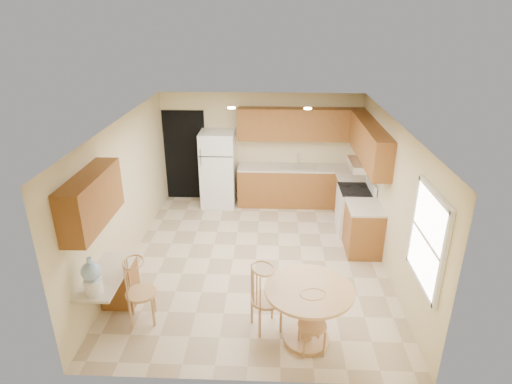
{
  "coord_description": "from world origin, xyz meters",
  "views": [
    {
      "loc": [
        0.27,
        -6.61,
        4.12
      ],
      "look_at": [
        -0.01,
        0.3,
        1.19
      ],
      "focal_mm": 30.0,
      "sensor_mm": 36.0,
      "label": 1
    }
  ],
  "objects_px": {
    "water_crock": "(92,277)",
    "dining_table": "(308,307)",
    "refrigerator": "(218,169)",
    "chair_table_b": "(313,322)",
    "chair_desk": "(138,289)",
    "chair_table_a": "(266,296)",
    "stove": "(355,210)"
  },
  "relations": [
    {
      "from": "refrigerator",
      "to": "chair_table_a",
      "type": "distance_m",
      "value": 4.44
    },
    {
      "from": "dining_table",
      "to": "chair_table_b",
      "type": "xyz_separation_m",
      "value": [
        0.05,
        -0.25,
        -0.04
      ]
    },
    {
      "from": "chair_desk",
      "to": "water_crock",
      "type": "xyz_separation_m",
      "value": [
        -0.45,
        -0.32,
        0.41
      ]
    },
    {
      "from": "dining_table",
      "to": "chair_desk",
      "type": "bearing_deg",
      "value": 174.12
    },
    {
      "from": "chair_table_b",
      "to": "water_crock",
      "type": "xyz_separation_m",
      "value": [
        -2.82,
        0.16,
        0.49
      ]
    },
    {
      "from": "chair_table_a",
      "to": "chair_table_b",
      "type": "distance_m",
      "value": 0.73
    },
    {
      "from": "chair_table_b",
      "to": "water_crock",
      "type": "height_order",
      "value": "water_crock"
    },
    {
      "from": "chair_table_b",
      "to": "chair_table_a",
      "type": "bearing_deg",
      "value": -43.75
    },
    {
      "from": "water_crock",
      "to": "chair_table_a",
      "type": "bearing_deg",
      "value": 6.17
    },
    {
      "from": "chair_table_a",
      "to": "chair_table_b",
      "type": "xyz_separation_m",
      "value": [
        0.6,
        -0.4,
        -0.09
      ]
    },
    {
      "from": "chair_table_a",
      "to": "water_crock",
      "type": "height_order",
      "value": "water_crock"
    },
    {
      "from": "chair_table_a",
      "to": "refrigerator",
      "type": "bearing_deg",
      "value": 172.46
    },
    {
      "from": "chair_table_b",
      "to": "dining_table",
      "type": "bearing_deg",
      "value": -88.48
    },
    {
      "from": "chair_table_a",
      "to": "stove",
      "type": "bearing_deg",
      "value": 128.04
    },
    {
      "from": "stove",
      "to": "chair_desk",
      "type": "relative_size",
      "value": 1.11
    },
    {
      "from": "refrigerator",
      "to": "chair_table_b",
      "type": "distance_m",
      "value": 5.01
    },
    {
      "from": "refrigerator",
      "to": "chair_table_a",
      "type": "bearing_deg",
      "value": -74.74
    },
    {
      "from": "chair_table_a",
      "to": "water_crock",
      "type": "bearing_deg",
      "value": -106.63
    },
    {
      "from": "water_crock",
      "to": "dining_table",
      "type": "bearing_deg",
      "value": 1.74
    },
    {
      "from": "chair_desk",
      "to": "water_crock",
      "type": "distance_m",
      "value": 0.69
    },
    {
      "from": "chair_table_b",
      "to": "chair_desk",
      "type": "xyz_separation_m",
      "value": [
        -2.37,
        0.48,
        0.08
      ]
    },
    {
      "from": "chair_table_a",
      "to": "chair_desk",
      "type": "bearing_deg",
      "value": -115.49
    },
    {
      "from": "stove",
      "to": "chair_table_a",
      "type": "bearing_deg",
      "value": -119.16
    },
    {
      "from": "refrigerator",
      "to": "stove",
      "type": "height_order",
      "value": "refrigerator"
    },
    {
      "from": "chair_table_b",
      "to": "water_crock",
      "type": "distance_m",
      "value": 2.86
    },
    {
      "from": "refrigerator",
      "to": "water_crock",
      "type": "xyz_separation_m",
      "value": [
        -1.05,
        -4.52,
        0.15
      ]
    },
    {
      "from": "chair_table_b",
      "to": "water_crock",
      "type": "bearing_deg",
      "value": -13.27
    },
    {
      "from": "refrigerator",
      "to": "dining_table",
      "type": "distance_m",
      "value": 4.77
    },
    {
      "from": "dining_table",
      "to": "water_crock",
      "type": "bearing_deg",
      "value": -178.26
    },
    {
      "from": "stove",
      "to": "chair_desk",
      "type": "height_order",
      "value": "stove"
    },
    {
      "from": "refrigerator",
      "to": "chair_table_b",
      "type": "relative_size",
      "value": 2.02
    },
    {
      "from": "stove",
      "to": "chair_table_a",
      "type": "xyz_separation_m",
      "value": [
        -1.71,
        -3.06,
        0.13
      ]
    }
  ]
}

